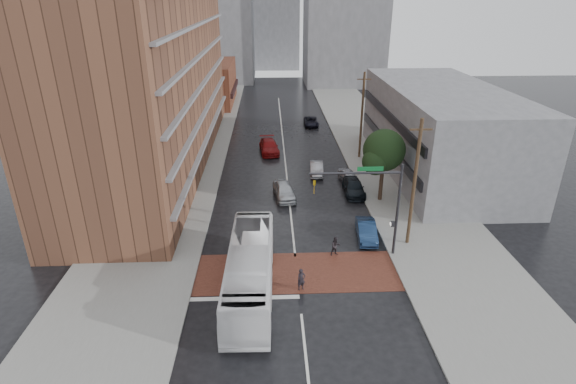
{
  "coord_description": "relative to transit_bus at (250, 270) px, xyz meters",
  "views": [
    {
      "loc": [
        -1.73,
        -25.89,
        17.88
      ],
      "look_at": [
        -0.37,
        6.49,
        3.5
      ],
      "focal_mm": 28.0,
      "sensor_mm": 36.0,
      "label": 1
    }
  ],
  "objects": [
    {
      "name": "car_travel_b",
      "position": [
        6.37,
        20.53,
        -1.01
      ],
      "size": [
        1.6,
        3.99,
        1.29
      ],
      "primitive_type": "imported",
      "rotation": [
        0.0,
        0.0,
        -0.06
      ],
      "color": "#919398",
      "rests_on": "ground"
    },
    {
      "name": "pedestrian_a",
      "position": [
        3.31,
        0.03,
        -0.88
      ],
      "size": [
        0.66,
        0.55,
        1.55
      ],
      "primitive_type": "imported",
      "rotation": [
        0.0,
        0.0,
        0.36
      ],
      "color": "black",
      "rests_on": "ground"
    },
    {
      "name": "car_parked_far",
      "position": [
        9.45,
        18.06,
        -1.01
      ],
      "size": [
        2.13,
        3.96,
        1.28
      ],
      "primitive_type": "imported",
      "rotation": [
        0.0,
        0.0,
        0.17
      ],
      "color": "#B4B5BC",
      "rests_on": "ground"
    },
    {
      "name": "car_parked_mid",
      "position": [
        9.45,
        15.25,
        -0.98
      ],
      "size": [
        1.93,
        4.62,
        1.33
      ],
      "primitive_type": "imported",
      "rotation": [
        0.0,
        0.0,
        -0.01
      ],
      "color": "black",
      "rests_on": "ground"
    },
    {
      "name": "ground",
      "position": [
        3.15,
        1.53,
        -1.65
      ],
      "size": [
        160.0,
        160.0,
        0.0
      ],
      "primitive_type": "plane",
      "color": "black",
      "rests_on": "ground"
    },
    {
      "name": "sidewalk_east",
      "position": [
        14.65,
        26.53,
        -1.58
      ],
      "size": [
        9.0,
        90.0,
        0.15
      ],
      "primitive_type": "cube",
      "color": "gray",
      "rests_on": "ground"
    },
    {
      "name": "car_travel_c",
      "position": [
        1.3,
        27.94,
        -0.89
      ],
      "size": [
        2.7,
        5.45,
        1.52
      ],
      "primitive_type": "imported",
      "rotation": [
        0.0,
        0.0,
        0.11
      ],
      "color": "maroon",
      "rests_on": "ground"
    },
    {
      "name": "distant_tower_west",
      "position": [
        -10.85,
        79.53,
        14.35
      ],
      "size": [
        18.0,
        16.0,
        32.0
      ],
      "primitive_type": "cube",
      "color": "gray",
      "rests_on": "ground"
    },
    {
      "name": "street_tree",
      "position": [
        11.66,
        13.56,
        3.08
      ],
      "size": [
        4.2,
        4.1,
        6.9
      ],
      "color": "#332319",
      "rests_on": "ground"
    },
    {
      "name": "car_travel_a",
      "position": [
        2.67,
        14.51,
        -0.89
      ],
      "size": [
        2.37,
        4.65,
        1.52
      ],
      "primitive_type": "imported",
      "rotation": [
        0.0,
        0.0,
        0.13
      ],
      "color": "#B5B8BD",
      "rests_on": "ground"
    },
    {
      "name": "signal_mast",
      "position": [
        8.99,
        4.03,
        3.08
      ],
      "size": [
        6.5,
        0.3,
        7.2
      ],
      "color": "#2D2D33",
      "rests_on": "ground"
    },
    {
      "name": "car_parked_near",
      "position": [
        8.94,
        6.56,
        -0.98
      ],
      "size": [
        1.75,
        4.17,
        1.34
      ],
      "primitive_type": "imported",
      "rotation": [
        0.0,
        0.0,
        -0.08
      ],
      "color": "#15294B",
      "rests_on": "ground"
    },
    {
      "name": "building_east",
      "position": [
        19.65,
        21.53,
        2.85
      ],
      "size": [
        11.0,
        26.0,
        9.0
      ],
      "primitive_type": "cube",
      "color": "gray",
      "rests_on": "ground"
    },
    {
      "name": "distant_tower_center",
      "position": [
        3.15,
        96.53,
        10.35
      ],
      "size": [
        12.0,
        10.0,
        24.0
      ],
      "primitive_type": "cube",
      "color": "gray",
      "rests_on": "ground"
    },
    {
      "name": "suv_travel",
      "position": [
        7.52,
        40.02,
        -1.05
      ],
      "size": [
        2.05,
        4.37,
        1.21
      ],
      "primitive_type": "imported",
      "rotation": [
        0.0,
        0.0,
        -0.01
      ],
      "color": "black",
      "rests_on": "ground"
    },
    {
      "name": "crosswalk",
      "position": [
        3.15,
        2.03,
        -1.64
      ],
      "size": [
        14.0,
        5.0,
        0.02
      ],
      "primitive_type": "cube",
      "color": "brown",
      "rests_on": "ground"
    },
    {
      "name": "utility_pole_near",
      "position": [
        11.95,
        5.53,
        3.49
      ],
      "size": [
        1.6,
        0.26,
        10.0
      ],
      "color": "#473321",
      "rests_on": "ground"
    },
    {
      "name": "utility_pole_far",
      "position": [
        11.95,
        25.53,
        3.49
      ],
      "size": [
        1.6,
        0.26,
        10.0
      ],
      "color": "#473321",
      "rests_on": "ground"
    },
    {
      "name": "transit_bus",
      "position": [
        0.0,
        0.0,
        0.0
      ],
      "size": [
        3.04,
        11.91,
        3.3
      ],
      "primitive_type": "imported",
      "rotation": [
        0.0,
        0.0,
        -0.02
      ],
      "color": "white",
      "rests_on": "ground"
    },
    {
      "name": "sidewalk_west",
      "position": [
        -8.35,
        26.53,
        -1.58
      ],
      "size": [
        9.0,
        90.0,
        0.15
      ],
      "primitive_type": "cube",
      "color": "gray",
      "rests_on": "ground"
    },
    {
      "name": "storefront_west",
      "position": [
        -8.85,
        55.53,
        1.85
      ],
      "size": [
        8.0,
        16.0,
        7.0
      ],
      "primitive_type": "cube",
      "color": "brown",
      "rests_on": "ground"
    },
    {
      "name": "pedestrian_b",
      "position": [
        6.15,
        4.17,
        -0.9
      ],
      "size": [
        0.86,
        0.75,
        1.5
      ],
      "primitive_type": "imported",
      "rotation": [
        0.0,
        0.0,
        0.29
      ],
      "color": "black",
      "rests_on": "ground"
    },
    {
      "name": "apartment_block",
      "position": [
        -10.85,
        25.53,
        12.35
      ],
      "size": [
        10.0,
        44.0,
        28.0
      ],
      "primitive_type": "cube",
      "color": "brown",
      "rests_on": "ground"
    }
  ]
}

